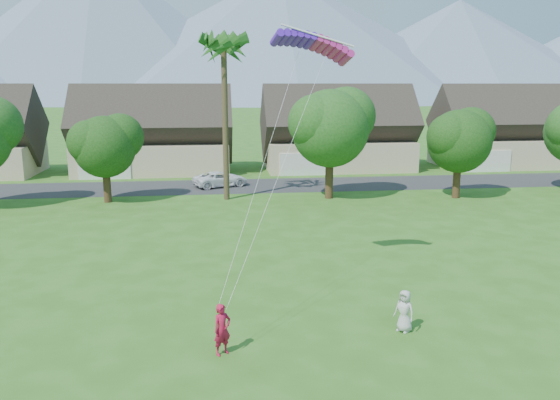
{
  "coord_description": "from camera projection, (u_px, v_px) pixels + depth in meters",
  "views": [
    {
      "loc": [
        -2.75,
        -13.3,
        8.8
      ],
      "look_at": [
        0.0,
        10.0,
        3.8
      ],
      "focal_mm": 35.0,
      "sensor_mm": 36.0,
      "label": 1
    }
  ],
  "objects": [
    {
      "name": "houses_row",
      "position": [
        247.0,
        137.0,
        56.17
      ],
      "size": [
        72.75,
        8.19,
        8.86
      ],
      "color": "beige",
      "rests_on": "ground"
    },
    {
      "name": "kite_flyer",
      "position": [
        222.0,
        329.0,
        17.96
      ],
      "size": [
        0.77,
        0.7,
        1.75
      ],
      "primitive_type": "imported",
      "rotation": [
        0.0,
        0.0,
        0.57
      ],
      "color": "#B21436",
      "rests_on": "ground"
    },
    {
      "name": "fan_palm",
      "position": [
        224.0,
        42.0,
        40.07
      ],
      "size": [
        3.0,
        3.0,
        13.8
      ],
      "color": "#4C3D26",
      "rests_on": "ground"
    },
    {
      "name": "street",
      "position": [
        248.0,
        186.0,
        48.09
      ],
      "size": [
        90.0,
        7.0,
        0.01
      ],
      "primitive_type": "cube",
      "color": "#2D2D30",
      "rests_on": "ground"
    },
    {
      "name": "mountain_ridge",
      "position": [
        241.0,
        41.0,
        262.76
      ],
      "size": [
        540.0,
        240.0,
        70.0
      ],
      "color": "slate",
      "rests_on": "ground"
    },
    {
      "name": "tree_row",
      "position": [
        237.0,
        137.0,
        41.04
      ],
      "size": [
        62.27,
        6.67,
        8.45
      ],
      "color": "#47301C",
      "rests_on": "ground"
    },
    {
      "name": "parked_car",
      "position": [
        221.0,
        179.0,
        47.68
      ],
      "size": [
        5.25,
        3.85,
        1.32
      ],
      "primitive_type": "imported",
      "rotation": [
        0.0,
        0.0,
        1.96
      ],
      "color": "white",
      "rests_on": "ground"
    },
    {
      "name": "watcher",
      "position": [
        404.0,
        311.0,
        19.67
      ],
      "size": [
        0.87,
        0.9,
        1.56
      ],
      "primitive_type": "imported",
      "rotation": [
        0.0,
        0.0,
        -0.87
      ],
      "color": "#BBBBB7",
      "rests_on": "ground"
    },
    {
      "name": "parafoil_kite",
      "position": [
        313.0,
        42.0,
        22.87
      ],
      "size": [
        3.5,
        1.2,
        0.5
      ],
      "rotation": [
        0.0,
        0.0,
        0.12
      ],
      "color": "#5319C2",
      "rests_on": "ground"
    }
  ]
}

